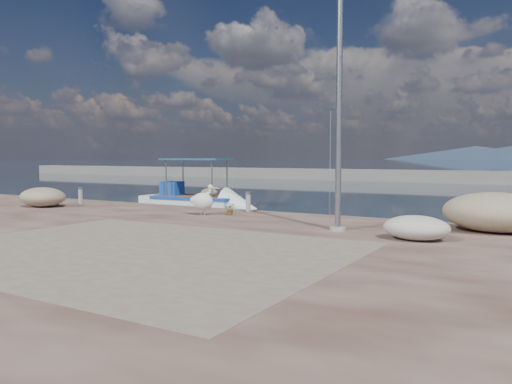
% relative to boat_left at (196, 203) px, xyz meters
% --- Properties ---
extents(ground, '(1400.00, 1400.00, 0.00)m').
position_rel_boat_left_xyz_m(ground, '(6.39, -8.78, -0.22)').
color(ground, '#162635').
rests_on(ground, ground).
extents(quay_patch, '(9.00, 7.00, 0.01)m').
position_rel_boat_left_xyz_m(quay_patch, '(7.39, -11.78, 0.28)').
color(quay_patch, gray).
rests_on(quay_patch, quay).
extents(breakwater, '(120.00, 2.20, 7.50)m').
position_rel_boat_left_xyz_m(breakwater, '(6.39, 31.22, 0.38)').
color(breakwater, gray).
rests_on(breakwater, ground).
extents(boat_left, '(6.04, 2.44, 2.84)m').
position_rel_boat_left_xyz_m(boat_left, '(0.00, 0.00, 0.00)').
color(boat_left, white).
rests_on(boat_left, ground).
extents(pelican, '(1.12, 0.65, 1.07)m').
position_rel_boat_left_xyz_m(pelican, '(4.83, -5.90, 0.78)').
color(pelican, tan).
rests_on(pelican, quay).
extents(lamp_post, '(0.44, 0.96, 7.00)m').
position_rel_boat_left_xyz_m(lamp_post, '(10.11, -6.89, 3.58)').
color(lamp_post, gray).
rests_on(lamp_post, quay).
extents(bollard_near, '(0.24, 0.24, 0.73)m').
position_rel_boat_left_xyz_m(bollard_near, '(5.59, -4.18, 0.68)').
color(bollard_near, gray).
rests_on(bollard_near, quay).
extents(bollard_far, '(0.24, 0.24, 0.71)m').
position_rel_boat_left_xyz_m(bollard_far, '(-2.25, -5.13, 0.67)').
color(bollard_far, gray).
rests_on(bollard_far, quay).
extents(potted_plant, '(0.46, 0.44, 0.41)m').
position_rel_boat_left_xyz_m(potted_plant, '(5.61, -5.39, 0.48)').
color(potted_plant, '#33722D').
rests_on(potted_plant, quay).
extents(net_pile_d, '(1.58, 1.18, 0.59)m').
position_rel_boat_left_xyz_m(net_pile_d, '(12.31, -7.43, 0.57)').
color(net_pile_d, silver).
rests_on(net_pile_d, quay).
extents(net_pile_b, '(2.01, 1.56, 0.78)m').
position_rel_boat_left_xyz_m(net_pile_b, '(-2.48, -6.80, 0.67)').
color(net_pile_b, '#C0B18F').
rests_on(net_pile_b, quay).
extents(net_pile_c, '(2.71, 1.93, 1.06)m').
position_rel_boat_left_xyz_m(net_pile_c, '(13.82, -5.08, 0.81)').
color(net_pile_c, '#C0B18F').
rests_on(net_pile_c, quay).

